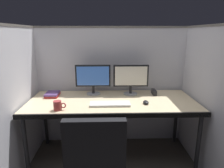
% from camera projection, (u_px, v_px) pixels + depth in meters
% --- Properties ---
extents(cubicle_partition_rear, '(2.21, 0.06, 1.57)m').
position_uv_depth(cubicle_partition_rear, '(111.00, 86.00, 2.70)').
color(cubicle_partition_rear, silver).
rests_on(cubicle_partition_rear, ground).
extents(cubicle_partition_left, '(0.06, 1.41, 1.57)m').
position_uv_depth(cubicle_partition_left, '(20.00, 100.00, 2.14)').
color(cubicle_partition_left, silver).
rests_on(cubicle_partition_left, ground).
extents(cubicle_partition_right, '(0.06, 1.41, 1.57)m').
position_uv_depth(cubicle_partition_right, '(202.00, 98.00, 2.20)').
color(cubicle_partition_right, silver).
rests_on(cubicle_partition_right, ground).
extents(desk, '(1.90, 0.80, 0.74)m').
position_uv_depth(desk, '(112.00, 105.00, 2.28)').
color(desk, beige).
rests_on(desk, ground).
extents(monitor_left, '(0.43, 0.17, 0.37)m').
position_uv_depth(monitor_left, '(93.00, 78.00, 2.45)').
color(monitor_left, gray).
rests_on(monitor_left, desk).
extents(monitor_right, '(0.43, 0.17, 0.37)m').
position_uv_depth(monitor_right, '(131.00, 78.00, 2.45)').
color(monitor_right, gray).
rests_on(monitor_right, desk).
extents(keyboard_main, '(0.43, 0.15, 0.02)m').
position_uv_depth(keyboard_main, '(110.00, 104.00, 2.13)').
color(keyboard_main, silver).
rests_on(keyboard_main, desk).
extents(computer_mouse, '(0.06, 0.10, 0.04)m').
position_uv_depth(computer_mouse, '(146.00, 102.00, 2.16)').
color(computer_mouse, black).
rests_on(computer_mouse, desk).
extents(coffee_mug, '(0.13, 0.08, 0.09)m').
position_uv_depth(coffee_mug, '(58.00, 106.00, 1.98)').
color(coffee_mug, '#993333').
rests_on(coffee_mug, desk).
extents(red_stapler, '(0.04, 0.15, 0.06)m').
position_uv_depth(red_stapler, '(154.00, 92.00, 2.50)').
color(red_stapler, black).
rests_on(red_stapler, desk).
extents(book_stack, '(0.15, 0.21, 0.04)m').
position_uv_depth(book_stack, '(52.00, 94.00, 2.42)').
color(book_stack, '#B22626').
rests_on(book_stack, desk).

